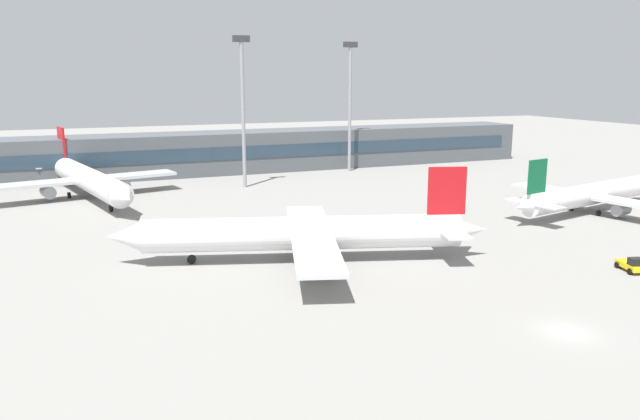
% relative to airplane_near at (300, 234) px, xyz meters
% --- Properties ---
extents(ground_plane, '(400.00, 400.00, 0.00)m').
position_rel_airplane_near_xyz_m(ground_plane, '(13.73, 12.42, -3.32)').
color(ground_plane, gray).
extents(terminal_building, '(138.24, 12.13, 9.00)m').
position_rel_airplane_near_xyz_m(terminal_building, '(13.73, 70.90, 1.18)').
color(terminal_building, '#4C5156').
rests_on(terminal_building, ground_plane).
extents(airplane_near, '(42.94, 30.61, 10.89)m').
position_rel_airplane_near_xyz_m(airplane_near, '(0.00, 0.00, 0.00)').
color(airplane_near, white).
rests_on(airplane_near, ground_plane).
extents(airplane_mid, '(38.08, 26.95, 9.51)m').
position_rel_airplane_near_xyz_m(airplane_mid, '(52.46, 7.77, -0.42)').
color(airplane_mid, silver).
rests_on(airplane_mid, ground_plane).
extents(airplane_far, '(32.30, 45.65, 11.40)m').
position_rel_airplane_near_xyz_m(airplane_far, '(-21.54, 49.44, 0.15)').
color(airplane_far, silver).
rests_on(airplane_far, ground_plane).
extents(baggage_tug_yellow, '(2.58, 3.87, 1.75)m').
position_rel_airplane_near_xyz_m(baggage_tug_yellow, '(32.43, -17.48, -2.52)').
color(baggage_tug_yellow, yellow).
rests_on(baggage_tug_yellow, ground_plane).
extents(floodlight_tower_west, '(3.20, 0.80, 28.56)m').
position_rel_airplane_near_xyz_m(floodlight_tower_west, '(7.11, 50.43, 13.02)').
color(floodlight_tower_west, gray).
rests_on(floodlight_tower_west, ground_plane).
extents(floodlight_tower_east, '(3.20, 0.80, 28.55)m').
position_rel_airplane_near_xyz_m(floodlight_tower_east, '(34.78, 61.89, 13.02)').
color(floodlight_tower_east, gray).
rests_on(floodlight_tower_east, ground_plane).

